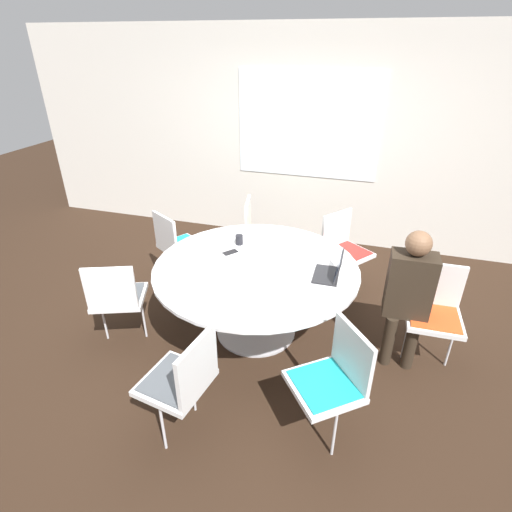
{
  "coord_description": "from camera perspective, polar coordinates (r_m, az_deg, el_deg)",
  "views": [
    {
      "loc": [
        0.9,
        -2.93,
        2.5
      ],
      "look_at": [
        0.0,
        0.0,
        0.83
      ],
      "focal_mm": 28.0,
      "sensor_mm": 36.0,
      "label": 1
    }
  ],
  "objects": [
    {
      "name": "chair_3",
      "position": [
        4.48,
        -11.25,
        1.95
      ],
      "size": [
        0.59,
        0.59,
        0.88
      ],
      "rotation": [
        0.0,
        0.0,
        12.03
      ],
      "color": "silver",
      "rests_on": "ground_plane"
    },
    {
      "name": "chair_4",
      "position": [
        3.71,
        -19.3,
        -5.25
      ],
      "size": [
        0.56,
        0.55,
        0.88
      ],
      "rotation": [
        0.0,
        0.0,
        12.94
      ],
      "color": "silver",
      "rests_on": "ground_plane"
    },
    {
      "name": "laptop",
      "position": [
        3.41,
        10.76,
        -2.09
      ],
      "size": [
        0.23,
        0.32,
        0.21
      ],
      "rotation": [
        0.0,
        0.0,
        4.74
      ],
      "color": "#232326",
      "rests_on": "conference_table"
    },
    {
      "name": "chair_5",
      "position": [
        2.8,
        -10.41,
        -16.69
      ],
      "size": [
        0.49,
        0.5,
        0.88
      ],
      "rotation": [
        0.0,
        0.0,
        13.98
      ],
      "color": "silver",
      "rests_on": "ground_plane"
    },
    {
      "name": "conference_table",
      "position": [
        3.6,
        0.0,
        -3.01
      ],
      "size": [
        1.82,
        1.82,
        0.73
      ],
      "color": "#B7B7BC",
      "rests_on": "ground_plane"
    },
    {
      "name": "chair_0",
      "position": [
        3.67,
        24.17,
        -6.71
      ],
      "size": [
        0.45,
        0.43,
        0.88
      ],
      "rotation": [
        0.0,
        0.0,
        9.45
      ],
      "color": "silver",
      "rests_on": "ground_plane"
    },
    {
      "name": "cell_phone",
      "position": [
        3.76,
        -3.7,
        0.53
      ],
      "size": [
        0.14,
        0.15,
        0.01
      ],
      "color": "black",
      "rests_on": "conference_table"
    },
    {
      "name": "chair_6",
      "position": [
        2.81,
        11.0,
        -16.46
      ],
      "size": [
        0.6,
        0.61,
        0.88
      ],
      "rotation": [
        0.0,
        0.0,
        14.81
      ],
      "color": "silver",
      "rests_on": "ground_plane"
    },
    {
      "name": "coffee_cup",
      "position": [
        3.9,
        -2.42,
        2.35
      ],
      "size": [
        0.07,
        0.07,
        0.1
      ],
      "color": "black",
      "rests_on": "conference_table"
    },
    {
      "name": "chair_2",
      "position": [
        4.72,
        0.39,
        3.96
      ],
      "size": [
        0.5,
        0.52,
        0.88
      ],
      "rotation": [
        0.0,
        0.0,
        11.21
      ],
      "color": "silver",
      "rests_on": "ground_plane"
    },
    {
      "name": "chair_1",
      "position": [
        4.42,
        12.41,
        1.46
      ],
      "size": [
        0.6,
        0.6,
        0.88
      ],
      "rotation": [
        0.0,
        0.0,
        10.36
      ],
      "color": "silver",
      "rests_on": "ground_plane"
    },
    {
      "name": "person_0",
      "position": [
        3.46,
        21.03,
        -4.46
      ],
      "size": [
        0.37,
        0.27,
        1.23
      ],
      "rotation": [
        0.0,
        0.0,
        9.45
      ],
      "color": "#2D2319",
      "rests_on": "ground_plane"
    },
    {
      "name": "handbag",
      "position": [
        5.0,
        -4.63,
        0.31
      ],
      "size": [
        0.36,
        0.16,
        0.28
      ],
      "color": "black",
      "rests_on": "ground_plane"
    },
    {
      "name": "wall_back",
      "position": [
        5.37,
        7.31,
        16.02
      ],
      "size": [
        8.0,
        0.07,
        2.7
      ],
      "color": "silver",
      "rests_on": "ground_plane"
    },
    {
      "name": "ground_plane",
      "position": [
        3.95,
        0.0,
        -10.64
      ],
      "size": [
        16.0,
        16.0,
        0.0
      ],
      "primitive_type": "plane",
      "color": "black"
    }
  ]
}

